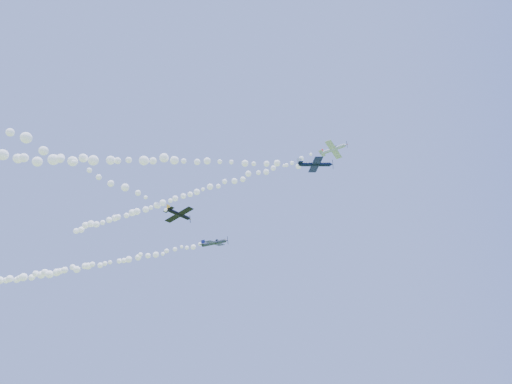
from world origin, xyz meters
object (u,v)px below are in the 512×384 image
(plane_white, at_px, (333,149))
(plane_grey, at_px, (215,243))
(plane_navy, at_px, (315,164))
(plane_black, at_px, (179,214))

(plane_white, relative_size, plane_grey, 0.93)
(plane_white, height_order, plane_grey, plane_white)
(plane_grey, bearing_deg, plane_navy, -25.43)
(plane_navy, relative_size, plane_grey, 1.02)
(plane_navy, bearing_deg, plane_black, 167.75)
(plane_navy, relative_size, plane_black, 1.15)
(plane_white, bearing_deg, plane_grey, 176.92)
(plane_white, bearing_deg, plane_navy, -98.85)
(plane_navy, bearing_deg, plane_grey, 128.98)
(plane_navy, bearing_deg, plane_white, 48.38)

